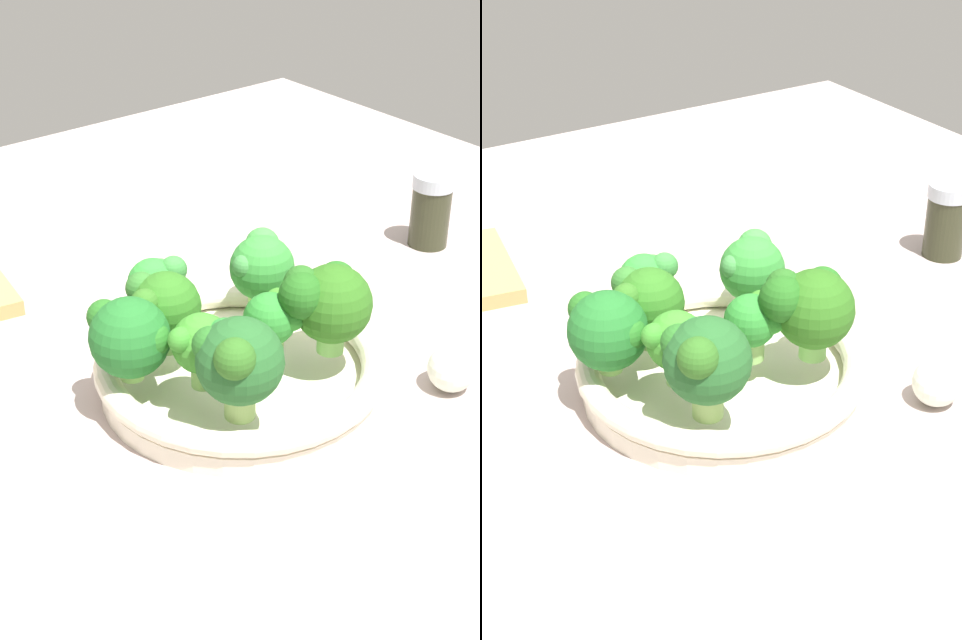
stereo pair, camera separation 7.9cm
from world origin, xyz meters
The scene contains 12 objects.
ground_plane centered at (0.00, 0.00, -1.25)cm, with size 130.00×130.00×2.50cm, color #B3A19C.
bowl centered at (-2.26, 1.50, 1.99)cm, with size 24.89×24.89×3.90cm.
broccoli_floret_0 centered at (-3.85, 3.73, 7.35)cm, with size 4.78×4.78×5.84cm.
broccoli_floret_1 centered at (-7.91, 5.87, 8.70)cm, with size 8.44×6.84×7.88cm.
broccoli_floret_2 centered at (2.49, -2.73, 8.02)cm, with size 6.55×6.32×7.03cm.
broccoli_floret_3 centered at (7.01, -1.00, 7.75)cm, with size 6.57×7.09×7.05cm.
broccoli_floret_4 centered at (-7.78, -2.41, 8.56)cm, with size 5.97×6.12×7.54cm.
broccoli_floret_5 centered at (3.26, 3.89, 7.95)cm, with size 5.37×5.56×6.54cm.
broccoli_floret_6 centered at (-0.23, -7.75, 7.09)cm, with size 5.18×5.18×5.66cm.
broccoli_floret_7 centered at (3.71, 8.67, 8.91)cm, with size 6.71×6.71×8.31cm.
garlic_bulb centered at (-16.38, 12.85, 2.09)cm, with size 4.17×4.17×4.17cm, color white.
pepper_shaker centered at (-36.21, -7.33, 4.21)cm, with size 4.55×4.55×8.30cm.
Camera 1 is at (40.43, 54.60, 47.59)cm, focal length 53.79 mm.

